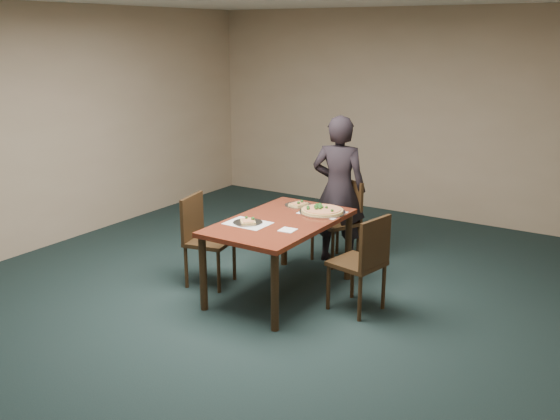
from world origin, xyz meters
The scene contains 13 objects.
ground centered at (0.00, 0.00, 0.00)m, with size 8.00×8.00×0.00m, color black.
room_shell centered at (0.00, 0.00, 1.74)m, with size 8.00×8.00×8.00m.
dining_table centered at (0.11, 0.63, 0.66)m, with size 0.90×1.50×0.75m.
chair_far centered at (0.18, 1.79, 0.52)m, with size 0.55×0.55×0.91m.
chair_left centered at (-0.69, 0.45, 0.52)m, with size 0.50×0.50×0.91m.
chair_right centered at (0.97, 0.69, 0.52)m, with size 0.49×0.49×0.91m.
diner centered at (0.16, 1.76, 0.82)m, with size 0.59×0.39×1.63m, color black.
placemat_main centered at (0.33, 1.07, 0.75)m, with size 0.42×0.32×0.00m, color white.
placemat_near centered at (-0.08, 0.38, 0.75)m, with size 0.40×0.30×0.00m, color white.
pizza_pan centered at (0.33, 1.07, 0.77)m, with size 0.46×0.46×0.07m.
slice_plate_near centered at (-0.08, 0.39, 0.76)m, with size 0.28×0.28×0.06m.
slice_plate_far centered at (0.00, 1.16, 0.76)m, with size 0.28×0.28×0.06m.
napkin centered at (0.34, 0.40, 0.75)m, with size 0.14×0.14×0.01m, color white.
Camera 1 is at (3.17, -4.14, 2.47)m, focal length 40.00 mm.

